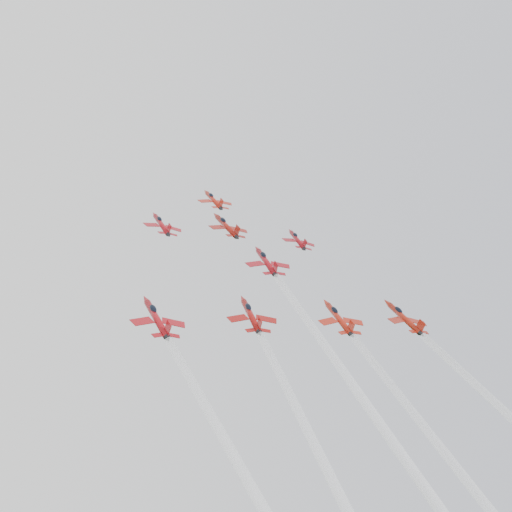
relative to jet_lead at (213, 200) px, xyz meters
name	(u,v)px	position (x,y,z in m)	size (l,w,h in m)	color
jet_lead	(213,200)	(0.00, 0.00, 0.00)	(9.20, 11.38, 8.52)	#A91D10
jet_row2_left	(161,224)	(-18.41, -15.55, -11.33)	(8.51, 10.52, 7.88)	maroon
jet_row2_center	(226,226)	(-2.44, -13.04, -9.49)	(9.75, 12.06, 9.03)	maroon
jet_row2_right	(297,239)	(14.44, -15.90, -11.58)	(8.38, 10.36, 7.76)	maroon
jet_center	(400,422)	(0.31, -64.46, -47.00)	(9.67, 85.87, 62.99)	maroon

